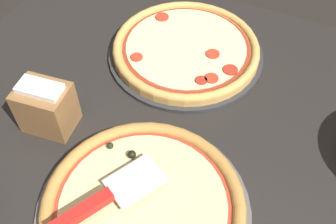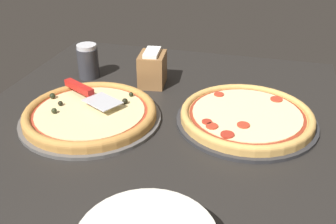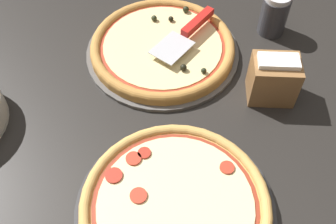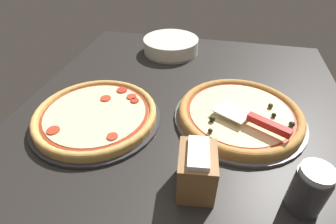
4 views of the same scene
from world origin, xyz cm
name	(u,v)px [view 1 (image 1 of 4)]	position (x,y,z in cm)	size (l,w,h in cm)	color
ground_plane	(179,145)	(0.00, 0.00, -1.80)	(124.49, 106.63, 3.60)	black
pizza_pan_front	(144,210)	(0.66, -17.58, 0.50)	(40.08, 40.08, 1.00)	#565451
pizza_front	(143,205)	(0.64, -17.59, 2.34)	(37.67, 37.67, 3.74)	#B77F3D
pizza_pan_back	(186,53)	(-9.43, 25.42, 0.50)	(39.48, 39.48, 1.00)	#2D2D30
pizza_back	(186,48)	(-9.42, 25.41, 2.41)	(37.11, 37.11, 2.83)	tan
serving_spatula	(95,204)	(-6.17, -22.21, 5.52)	(14.75, 21.91, 2.00)	#B7B7BC
napkin_holder	(46,107)	(-27.23, -7.70, 5.71)	(11.61, 9.48, 12.03)	olive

